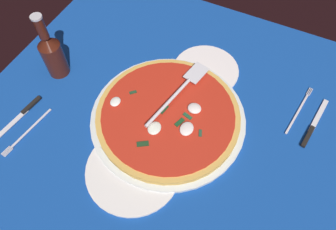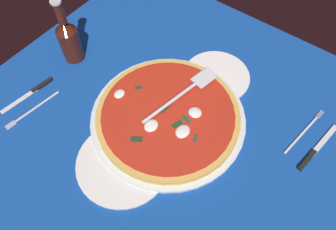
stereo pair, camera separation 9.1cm
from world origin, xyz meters
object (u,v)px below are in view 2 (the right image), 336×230
at_px(pizza_server, 182,93).
at_px(beer_bottle, 69,39).
at_px(pizza, 168,115).
at_px(place_setting_far, 309,142).
at_px(dinner_plate_left, 216,76).
at_px(dinner_plate_right, 123,163).
at_px(place_setting_near, 33,101).

distance_m(pizza_server, beer_bottle, 0.40).
bearing_deg(pizza, place_setting_far, 115.87).
distance_m(dinner_plate_left, dinner_plate_right, 0.40).
distance_m(dinner_plate_right, pizza, 0.18).
height_order(dinner_plate_left, beer_bottle, beer_bottle).
height_order(pizza, place_setting_far, pizza).
distance_m(dinner_plate_right, pizza_server, 0.26).
height_order(pizza, beer_bottle, beer_bottle).
height_order(pizza_server, place_setting_near, pizza_server).
bearing_deg(place_setting_near, dinner_plate_right, 99.40).
bearing_deg(beer_bottle, pizza_server, 99.01).
distance_m(pizza_server, place_setting_far, 0.38).
bearing_deg(pizza_server, beer_bottle, 110.51).
height_order(dinner_plate_left, place_setting_far, place_setting_far).
bearing_deg(beer_bottle, pizza, 88.71).
relative_size(pizza, beer_bottle, 1.83).
relative_size(dinner_plate_right, pizza, 0.61).
bearing_deg(beer_bottle, place_setting_far, 102.45).
bearing_deg(dinner_plate_left, pizza, -7.54).
height_order(place_setting_near, place_setting_far, same).
bearing_deg(place_setting_near, place_setting_far, 124.44).
distance_m(dinner_plate_right, beer_bottle, 0.43).
xyz_separation_m(dinner_plate_left, beer_bottle, (0.21, -0.42, 0.08)).
distance_m(dinner_plate_left, pizza, 0.22).
height_order(dinner_plate_right, pizza, pizza).
height_order(dinner_plate_right, beer_bottle, beer_bottle).
bearing_deg(dinner_plate_right, beer_bottle, -116.73).
bearing_deg(dinner_plate_left, dinner_plate_right, -5.85).
xyz_separation_m(dinner_plate_right, pizza_server, (-0.25, 0.01, 0.05)).
xyz_separation_m(pizza, beer_bottle, (-0.01, -0.39, 0.06)).
distance_m(pizza, place_setting_far, 0.40).
relative_size(place_setting_near, place_setting_far, 0.99).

